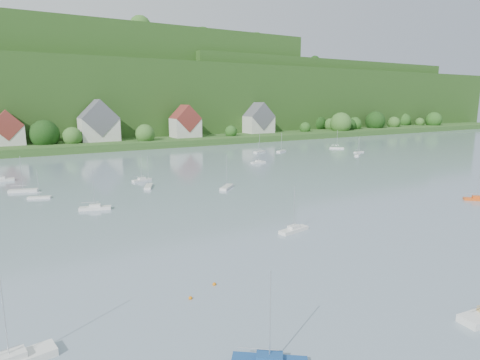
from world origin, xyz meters
name	(u,v)px	position (x,y,z in m)	size (l,w,h in m)	color
far_shore_strip	(83,142)	(0.00, 200.00, 1.50)	(600.00, 60.00, 3.00)	#2D5720
forested_ridge	(59,96)	(0.39, 268.57, 22.89)	(620.00, 181.22, 69.89)	#1C4014
village_building_1	(7,131)	(-30.00, 189.00, 8.75)	(12.00, 9.36, 14.00)	beige
village_building_2	(99,124)	(5.00, 188.00, 10.27)	(16.00, 11.44, 18.00)	beige
village_building_3	(185,124)	(45.00, 186.00, 9.43)	(13.00, 10.40, 15.50)	beige
village_building_4	(259,121)	(90.00, 190.00, 9.59)	(15.00, 10.40, 16.50)	beige
near_sailboat_3	(294,229)	(5.48, 51.20, 0.42)	(5.71, 2.48, 7.46)	white
near_sailboat_5	(477,199)	(51.41, 48.01, 0.40)	(4.67, 4.56, 6.88)	#DE5316
mooring_buoy_0	(190,299)	(-17.94, 38.92, 0.00)	(0.41, 0.41, 0.41)	orange
mooring_buoy_3	(214,285)	(-14.26, 40.57, 0.00)	(0.42, 0.42, 0.42)	orange
far_sailboat_cluster	(139,172)	(0.42, 116.18, 0.37)	(186.61, 70.94, 8.71)	white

